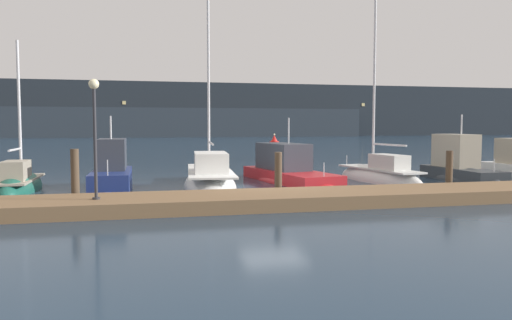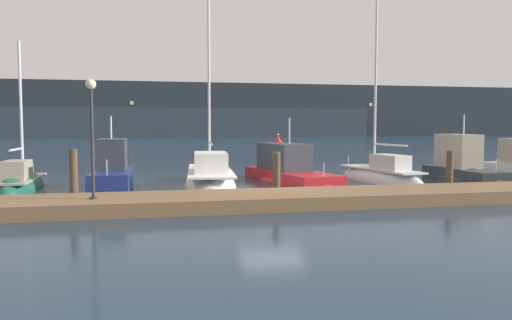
{
  "view_description": "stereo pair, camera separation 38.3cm",
  "coord_description": "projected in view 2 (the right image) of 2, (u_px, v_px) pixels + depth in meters",
  "views": [
    {
      "loc": [
        -4.99,
        -18.7,
        2.76
      ],
      "look_at": [
        0.0,
        3.06,
        1.2
      ],
      "focal_mm": 35.0,
      "sensor_mm": 36.0,
      "label": 1
    },
    {
      "loc": [
        -4.62,
        -18.78,
        2.76
      ],
      "look_at": [
        0.0,
        3.06,
        1.2
      ],
      "focal_mm": 35.0,
      "sensor_mm": 36.0,
      "label": 2
    }
  ],
  "objects": [
    {
      "name": "hillside_backdrop",
      "position": [
        153.0,
        112.0,
        124.15
      ],
      "size": [
        240.0,
        23.0,
        13.11
      ],
      "color": "#232B33",
      "rests_on": "ground"
    },
    {
      "name": "motorboat_berth_3",
      "position": [
        112.0,
        180.0,
        21.43
      ],
      "size": [
        1.74,
        5.21,
        3.7
      ],
      "color": "navy",
      "rests_on": "ground"
    },
    {
      "name": "sailboat_berth_4",
      "position": [
        210.0,
        182.0,
        22.66
      ],
      "size": [
        3.05,
        8.62,
        12.88
      ],
      "color": "white",
      "rests_on": "ground"
    },
    {
      "name": "ground_plane",
      "position": [
        272.0,
        196.0,
        19.48
      ],
      "size": [
        400.0,
        400.0,
        0.0
      ],
      "primitive_type": "plane",
      "color": "#1E3347"
    },
    {
      "name": "channel_buoy",
      "position": [
        278.0,
        149.0,
        40.79
      ],
      "size": [
        1.15,
        1.15,
        2.08
      ],
      "color": "red",
      "rests_on": "ground"
    },
    {
      "name": "dock_lamppost",
      "position": [
        92.0,
        118.0,
        15.49
      ],
      "size": [
        0.32,
        0.32,
        3.74
      ],
      "color": "#2D2D33",
      "rests_on": "dock"
    },
    {
      "name": "sailboat_berth_2",
      "position": [
        21.0,
        187.0,
        21.3
      ],
      "size": [
        1.62,
        5.41,
        7.16
      ],
      "color": "#195647",
      "rests_on": "ground"
    },
    {
      "name": "mooring_pile_1",
      "position": [
        74.0,
        177.0,
        17.24
      ],
      "size": [
        0.28,
        0.28,
        1.95
      ],
      "primitive_type": "cylinder",
      "color": "#4C3D2D",
      "rests_on": "ground"
    },
    {
      "name": "mooring_pile_3",
      "position": [
        449.0,
        172.0,
        20.24
      ],
      "size": [
        0.28,
        0.28,
        1.73
      ],
      "primitive_type": "cylinder",
      "color": "#4C3D2D",
      "rests_on": "ground"
    },
    {
      "name": "dock",
      "position": [
        288.0,
        199.0,
        17.18
      ],
      "size": [
        37.29,
        2.8,
        0.45
      ],
      "primitive_type": "cube",
      "color": "brown",
      "rests_on": "ground"
    },
    {
      "name": "motorboat_berth_7",
      "position": [
        462.0,
        173.0,
        24.9
      ],
      "size": [
        1.81,
        5.55,
        3.99
      ],
      "color": "#2D3338",
      "rests_on": "ground"
    },
    {
      "name": "mooring_pile_2",
      "position": [
        277.0,
        175.0,
        18.75
      ],
      "size": [
        0.28,
        0.28,
        1.75
      ],
      "primitive_type": "cylinder",
      "color": "#4C3D2D",
      "rests_on": "ground"
    },
    {
      "name": "motorboat_berth_5",
      "position": [
        289.0,
        175.0,
        24.43
      ],
      "size": [
        3.72,
        7.69,
        3.66
      ],
      "color": "red",
      "rests_on": "ground"
    },
    {
      "name": "sailboat_berth_6",
      "position": [
        381.0,
        180.0,
        24.19
      ],
      "size": [
        2.54,
        6.54,
        9.78
      ],
      "color": "white",
      "rests_on": "ground"
    }
  ]
}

